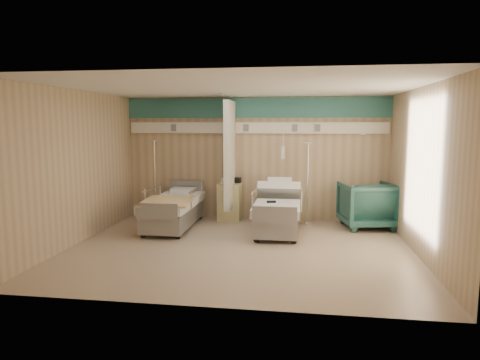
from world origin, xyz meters
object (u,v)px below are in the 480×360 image
object	(u,v)px
bed_right	(278,216)
visitor_armchair	(367,205)
bed_left	(174,213)
iv_stand_right	(307,207)
bedside_cabinet	(230,202)
iv_stand_left	(156,203)

from	to	relation	value
bed_right	visitor_armchair	distance (m)	1.95
visitor_armchair	bed_left	bearing A→B (deg)	-2.49
bed_right	iv_stand_right	bearing A→B (deg)	52.68
visitor_armchair	bedside_cabinet	bearing A→B (deg)	-16.62
bed_right	visitor_armchair	xyz separation A→B (m)	(1.85, 0.60, 0.17)
bed_left	iv_stand_right	distance (m)	2.91
bed_left	iv_stand_left	distance (m)	0.96
bed_right	bedside_cabinet	world-z (taller)	bedside_cabinet
bed_left	bedside_cabinet	size ratio (longest dim) A/B	2.54
bed_left	iv_stand_left	size ratio (longest dim) A/B	1.18
visitor_armchair	iv_stand_left	bearing A→B (deg)	-12.30
iv_stand_right	iv_stand_left	size ratio (longest dim) A/B	0.98
bed_left	visitor_armchair	bearing A→B (deg)	8.43
bed_right	visitor_armchair	size ratio (longest dim) A/B	2.02
bedside_cabinet	iv_stand_left	distance (m)	1.70
iv_stand_right	iv_stand_left	distance (m)	3.45
bedside_cabinet	visitor_armchair	world-z (taller)	visitor_armchair
bed_right	bed_left	bearing A→B (deg)	180.00
bedside_cabinet	visitor_armchair	size ratio (longest dim) A/B	0.79
bedside_cabinet	bed_left	bearing A→B (deg)	-139.40
bed_left	bedside_cabinet	bearing A→B (deg)	40.60
bed_right	iv_stand_right	distance (m)	1.00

